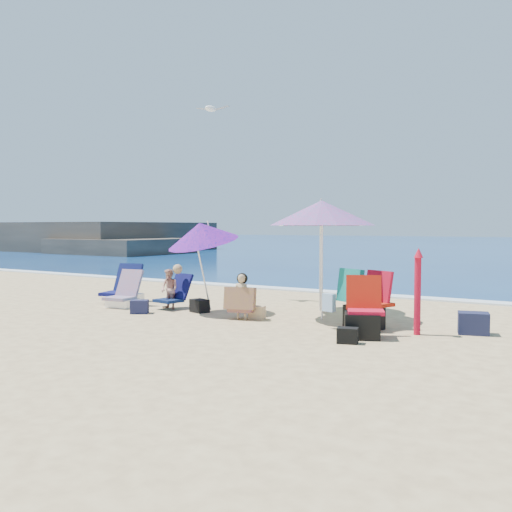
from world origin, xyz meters
The scene contains 19 objects.
ground centered at (0.00, 0.00, 0.00)m, with size 120.00×120.00×0.00m.
foam centered at (0.00, 5.10, 0.02)m, with size 120.00×0.50×0.04m.
headland centered at (-27.29, 19.73, 0.57)m, with size 20.50×11.50×2.60m.
umbrella_turquoise centered at (0.79, 1.42, 1.86)m, with size 1.95×1.95×2.12m.
umbrella_striped centered at (0.36, 2.26, 1.87)m, with size 1.75×1.75×2.14m.
umbrella_blue centered at (-1.40, 0.85, 1.51)m, with size 1.67×1.71×1.84m.
furled_umbrella centered at (2.64, 0.88, 0.72)m, with size 0.15×0.17×1.31m.
chair_navy centered at (-3.74, 1.18, 0.22)m, with size 0.77×0.93×0.82m.
chair_rainbow centered at (-3.26, 0.68, 0.20)m, with size 0.60×0.76×0.74m.
camp_chair_left centered at (2.03, 0.23, 0.27)m, with size 0.70×0.70×0.90m.
camp_chair_right centered at (1.76, 0.92, 0.35)m, with size 1.02×0.83×0.97m.
person_center centered at (-0.37, 0.62, 0.39)m, with size 0.58×0.51×0.81m.
person_left centered at (-2.26, 0.96, 0.40)m, with size 0.60×0.71×0.88m.
bag_navy_a centered at (-2.38, 0.20, 0.13)m, with size 0.40×0.37×0.25m.
bag_black_a centered at (-1.51, 0.91, 0.12)m, with size 0.40×0.34×0.25m.
bag_tan centered at (-0.17, 0.82, 0.11)m, with size 0.30×0.25×0.23m.
bag_navy_b centered at (3.34, 1.39, 0.17)m, with size 0.51×0.43×0.33m.
bag_black_b centered at (2.00, -0.26, 0.11)m, with size 0.33×0.27×0.22m.
seagull centered at (-2.54, 2.68, 4.25)m, with size 0.76×0.39×0.13m.
Camera 1 is at (5.04, -7.53, 1.63)m, focal length 39.56 mm.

